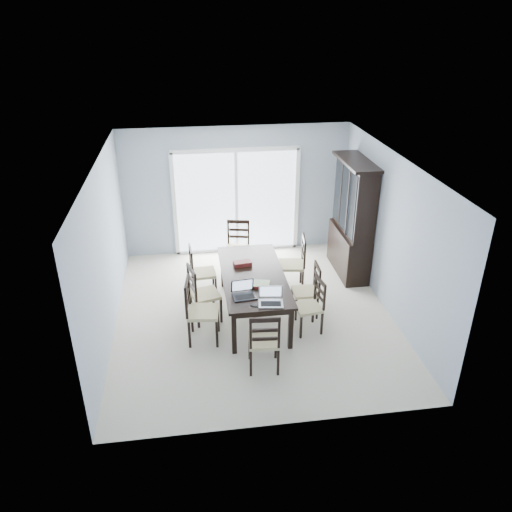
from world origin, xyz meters
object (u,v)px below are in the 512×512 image
object	(u,v)px
china_hutch	(352,220)
chair_end_far	(238,241)
dining_table	(253,279)
chair_right_mid	(311,285)
cell_phone	(255,306)
chair_right_far	(297,258)
game_box	(242,264)
chair_left_far	(198,267)
hot_tub	(200,214)
chair_left_mid	(199,288)
chair_right_near	(313,300)
chair_end_near	(264,336)
laptop_silver	(271,301)
chair_left_near	(196,304)
laptop_dark	(245,294)

from	to	relation	value
china_hutch	chair_end_far	size ratio (longest dim) A/B	1.92
dining_table	chair_right_mid	distance (m)	0.95
chair_right_mid	cell_phone	world-z (taller)	chair_right_mid
chair_right_far	game_box	world-z (taller)	chair_right_far
chair_left_far	hot_tub	xyz separation A→B (m)	(0.14, 2.74, -0.11)
chair_left_mid	cell_phone	bearing A→B (deg)	26.02
chair_right_far	chair_end_far	xyz separation A→B (m)	(-0.96, 0.89, -0.01)
chair_right_near	chair_left_far	bearing A→B (deg)	44.36
game_box	chair_left_mid	bearing A→B (deg)	-152.19
china_hutch	chair_right_near	distance (m)	2.22
china_hutch	chair_right_near	bearing A→B (deg)	-122.52
chair_right_near	chair_end_far	xyz separation A→B (m)	(-0.93, 2.20, 0.06)
chair_end_far	game_box	bearing A→B (deg)	98.86
chair_left_mid	cell_phone	size ratio (longest dim) A/B	10.06
cell_phone	game_box	bearing A→B (deg)	116.38
chair_end_far	chair_right_mid	bearing A→B (deg)	131.58
chair_right_near	hot_tub	bearing A→B (deg)	12.64
chair_right_near	chair_end_near	world-z (taller)	chair_end_near
chair_end_far	dining_table	bearing A→B (deg)	104.16
china_hutch	chair_end_near	distance (m)	3.46
laptop_silver	chair_right_mid	bearing A→B (deg)	53.11
chair_left_mid	chair_end_near	xyz separation A→B (m)	(0.83, -1.41, -0.01)
chair_right_near	hot_tub	xyz separation A→B (m)	(-1.59, 4.04, -0.07)
chair_left_mid	chair_right_near	bearing A→B (deg)	58.44
chair_right_near	chair_end_far	bearing A→B (deg)	14.10
chair_right_near	chair_end_near	bearing A→B (deg)	125.71
chair_left_near	laptop_dark	world-z (taller)	chair_left_near
chair_right_near	laptop_silver	bearing A→B (deg)	107.24
chair_left_far	chair_right_far	bearing A→B (deg)	86.41
chair_left_near	laptop_dark	bearing A→B (deg)	89.23
chair_left_mid	chair_right_far	bearing A→B (deg)	99.04
china_hutch	cell_phone	world-z (taller)	china_hutch
chair_left_far	chair_right_near	size ratio (longest dim) A/B	1.06
chair_left_near	chair_end_far	bearing A→B (deg)	165.32
chair_end_far	laptop_dark	world-z (taller)	chair_end_far
chair_left_near	chair_right_mid	xyz separation A→B (m)	(1.87, 0.47, -0.09)
laptop_dark	game_box	bearing A→B (deg)	78.58
chair_right_far	chair_right_near	bearing A→B (deg)	-172.87
dining_table	chair_right_far	distance (m)	1.15
laptop_dark	hot_tub	world-z (taller)	laptop_dark
chair_end_far	cell_phone	world-z (taller)	chair_end_far
chair_right_far	chair_end_near	world-z (taller)	chair_right_far
chair_end_far	laptop_silver	bearing A→B (deg)	106.17
china_hutch	chair_left_near	distance (m)	3.51
laptop_silver	chair_end_near	bearing A→B (deg)	-100.88
china_hutch	chair_left_mid	xyz separation A→B (m)	(-2.90, -1.31, -0.47)
chair_end_far	game_box	xyz separation A→B (m)	(-0.06, -1.30, 0.18)
china_hutch	chair_right_far	bearing A→B (deg)	-155.70
dining_table	chair_end_far	xyz separation A→B (m)	(-0.07, 1.63, -0.07)
chair_end_far	chair_right_far	bearing A→B (deg)	148.77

